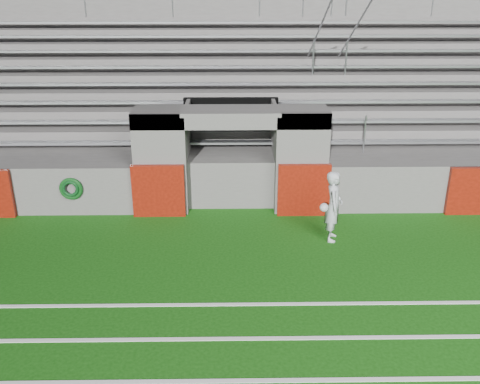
{
  "coord_description": "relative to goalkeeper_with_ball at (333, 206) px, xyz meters",
  "views": [
    {
      "loc": [
        0.03,
        -9.32,
        5.64
      ],
      "look_at": [
        0.2,
        1.8,
        1.1
      ],
      "focal_mm": 40.0,
      "sensor_mm": 36.0,
      "label": 1
    }
  ],
  "objects": [
    {
      "name": "stadium_structure",
      "position": [
        -2.29,
        6.36,
        0.67
      ],
      "size": [
        26.0,
        8.48,
        5.42
      ],
      "color": "#555351",
      "rests_on": "ground"
    },
    {
      "name": "hose_coil",
      "position": [
        -6.24,
        1.32,
        -0.08
      ],
      "size": [
        0.58,
        0.14,
        0.58
      ],
      "color": "#0C4013",
      "rests_on": "ground"
    },
    {
      "name": "ground",
      "position": [
        -2.29,
        -1.61,
        -0.82
      ],
      "size": [
        90.0,
        90.0,
        0.0
      ],
      "primitive_type": "plane",
      "color": "#11460B",
      "rests_on": "ground"
    },
    {
      "name": "goalkeeper_with_ball",
      "position": [
        0.0,
        0.0,
        0.0
      ],
      "size": [
        0.59,
        0.66,
        1.64
      ],
      "color": "#B6BAC0",
      "rests_on": "ground"
    }
  ]
}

